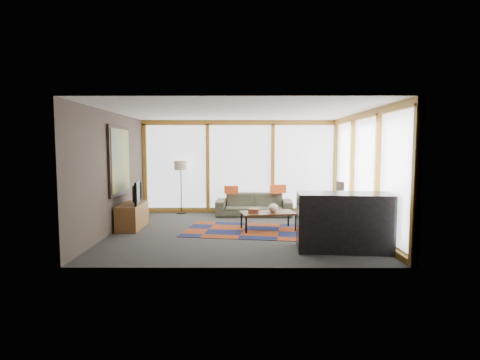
{
  "coord_description": "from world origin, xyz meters",
  "views": [
    {
      "loc": [
        0.03,
        -8.1,
        1.84
      ],
      "look_at": [
        0.0,
        0.4,
        1.1
      ],
      "focal_mm": 28.0,
      "sensor_mm": 36.0,
      "label": 1
    }
  ],
  "objects_px": {
    "bookshelf": "(345,215)",
    "bar_counter": "(343,222)",
    "tv_console": "(132,216)",
    "sofa": "(254,204)",
    "floor_lamp": "(181,187)",
    "coffee_table": "(268,221)",
    "television": "(134,192)"
  },
  "relations": [
    {
      "from": "coffee_table",
      "to": "television",
      "type": "bearing_deg",
      "value": 177.41
    },
    {
      "from": "tv_console",
      "to": "floor_lamp",
      "type": "bearing_deg",
      "value": 66.8
    },
    {
      "from": "floor_lamp",
      "to": "bar_counter",
      "type": "xyz_separation_m",
      "value": [
        3.51,
        -3.72,
        -0.22
      ]
    },
    {
      "from": "floor_lamp",
      "to": "bar_counter",
      "type": "relative_size",
      "value": 0.91
    },
    {
      "from": "coffee_table",
      "to": "bookshelf",
      "type": "xyz_separation_m",
      "value": [
        1.8,
        0.31,
        0.08
      ]
    },
    {
      "from": "sofa",
      "to": "tv_console",
      "type": "xyz_separation_m",
      "value": [
        -2.84,
        -1.61,
        -0.02
      ]
    },
    {
      "from": "floor_lamp",
      "to": "bookshelf",
      "type": "distance_m",
      "value": 4.47
    },
    {
      "from": "television",
      "to": "bar_counter",
      "type": "height_order",
      "value": "television"
    },
    {
      "from": "sofa",
      "to": "coffee_table",
      "type": "xyz_separation_m",
      "value": [
        0.26,
        -1.78,
        -0.1
      ]
    },
    {
      "from": "television",
      "to": "bar_counter",
      "type": "xyz_separation_m",
      "value": [
        4.26,
        -1.78,
        -0.31
      ]
    },
    {
      "from": "coffee_table",
      "to": "tv_console",
      "type": "relative_size",
      "value": 1.06
    },
    {
      "from": "coffee_table",
      "to": "bar_counter",
      "type": "xyz_separation_m",
      "value": [
        1.23,
        -1.64,
        0.32
      ]
    },
    {
      "from": "tv_console",
      "to": "bar_counter",
      "type": "xyz_separation_m",
      "value": [
        4.32,
        -1.81,
        0.23
      ]
    },
    {
      "from": "coffee_table",
      "to": "floor_lamp",
      "type": "bearing_deg",
      "value": 137.65
    },
    {
      "from": "coffee_table",
      "to": "tv_console",
      "type": "bearing_deg",
      "value": 176.83
    },
    {
      "from": "tv_console",
      "to": "bookshelf",
      "type": "bearing_deg",
      "value": 1.66
    },
    {
      "from": "sofa",
      "to": "floor_lamp",
      "type": "relative_size",
      "value": 1.38
    },
    {
      "from": "coffee_table",
      "to": "television",
      "type": "xyz_separation_m",
      "value": [
        -3.03,
        0.14,
        0.62
      ]
    },
    {
      "from": "sofa",
      "to": "bookshelf",
      "type": "relative_size",
      "value": 0.93
    },
    {
      "from": "bookshelf",
      "to": "bar_counter",
      "type": "bearing_deg",
      "value": -106.29
    },
    {
      "from": "bar_counter",
      "to": "television",
      "type": "bearing_deg",
      "value": 162.09
    },
    {
      "from": "coffee_table",
      "to": "bookshelf",
      "type": "height_order",
      "value": "bookshelf"
    },
    {
      "from": "sofa",
      "to": "coffee_table",
      "type": "relative_size",
      "value": 1.71
    },
    {
      "from": "sofa",
      "to": "bar_counter",
      "type": "bearing_deg",
      "value": -63.75
    },
    {
      "from": "television",
      "to": "floor_lamp",
      "type": "bearing_deg",
      "value": -29.19
    },
    {
      "from": "floor_lamp",
      "to": "bar_counter",
      "type": "bearing_deg",
      "value": -46.7
    },
    {
      "from": "bar_counter",
      "to": "bookshelf",
      "type": "bearing_deg",
      "value": 78.48
    },
    {
      "from": "sofa",
      "to": "bookshelf",
      "type": "bearing_deg",
      "value": -32.71
    },
    {
      "from": "floor_lamp",
      "to": "bar_counter",
      "type": "distance_m",
      "value": 5.12
    },
    {
      "from": "coffee_table",
      "to": "tv_console",
      "type": "height_order",
      "value": "tv_console"
    },
    {
      "from": "tv_console",
      "to": "bar_counter",
      "type": "distance_m",
      "value": 4.69
    },
    {
      "from": "television",
      "to": "bar_counter",
      "type": "bearing_deg",
      "value": -120.63
    }
  ]
}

